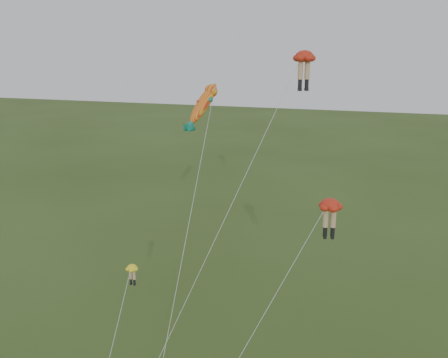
% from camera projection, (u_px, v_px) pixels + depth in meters
% --- Properties ---
extents(legs_kite_red_high, '(8.81, 13.51, 21.40)m').
position_uv_depth(legs_kite_red_high, '(302.00, 63.00, 34.17)').
color(legs_kite_red_high, red).
rests_on(legs_kite_red_high, ground).
extents(legs_kite_red_mid, '(7.11, 10.28, 12.24)m').
position_uv_depth(legs_kite_red_mid, '(329.00, 210.00, 31.97)').
color(legs_kite_red_mid, red).
rests_on(legs_kite_red_mid, ground).
extents(legs_kite_yellow, '(0.87, 6.66, 7.67)m').
position_uv_depth(legs_kite_yellow, '(130.00, 278.00, 32.87)').
color(legs_kite_yellow, yellow).
rests_on(legs_kite_yellow, ground).
extents(fish_kite, '(2.18, 8.98, 19.57)m').
position_uv_depth(fish_kite, '(203.00, 105.00, 32.22)').
color(fish_kite, gold).
rests_on(fish_kite, ground).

